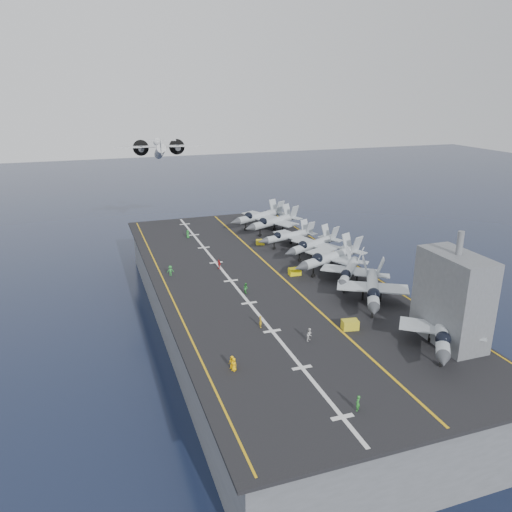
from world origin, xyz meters
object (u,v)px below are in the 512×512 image
object	(u,v)px
island_superstructure	(454,288)
transport_plane	(160,152)
fighter_jet_0	(442,329)
tow_cart_a	(350,325)

from	to	relation	value
island_superstructure	transport_plane	size ratio (longest dim) A/B	0.64
fighter_jet_0	transport_plane	world-z (taller)	transport_plane
fighter_jet_0	transport_plane	distance (m)	86.23
fighter_jet_0	tow_cart_a	bearing A→B (deg)	133.32
tow_cart_a	fighter_jet_0	bearing A→B (deg)	-46.68
island_superstructure	fighter_jet_0	size ratio (longest dim) A/B	0.79
island_superstructure	tow_cart_a	bearing A→B (deg)	146.16
tow_cart_a	transport_plane	bearing A→B (deg)	100.68
fighter_jet_0	tow_cart_a	size ratio (longest dim) A/B	7.81
tow_cart_a	transport_plane	size ratio (longest dim) A/B	0.10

